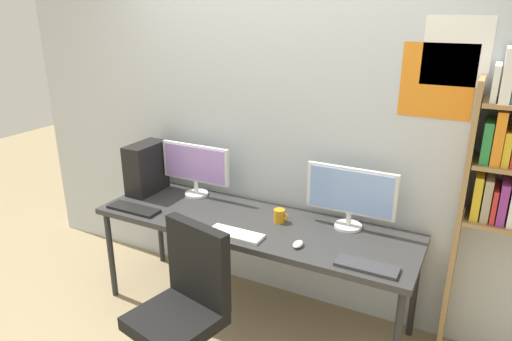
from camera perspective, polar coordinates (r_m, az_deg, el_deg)
wall_back at (r=3.30m, az=3.00°, el=5.36°), size 4.61×0.11×2.60m
desk at (r=3.16m, az=-0.42°, el=-7.12°), size 2.21×0.68×0.74m
office_chair at (r=2.80m, az=-8.91°, el=-18.38°), size 0.53×0.53×0.99m
monitor_left at (r=3.51m, az=-7.49°, el=0.48°), size 0.57×0.18×0.40m
monitor_right at (r=3.03m, az=11.59°, el=-2.92°), size 0.59×0.18×0.41m
pc_tower at (r=3.67m, az=-13.40°, el=0.32°), size 0.17×0.34×0.39m
keyboard_left at (r=3.42m, az=-14.88°, el=-4.60°), size 0.40×0.13×0.02m
keyboard_center at (r=2.96m, az=-2.52°, el=-7.84°), size 0.36×0.13×0.02m
keyboard_right at (r=2.69m, az=13.53°, el=-11.44°), size 0.35×0.13×0.02m
computer_mouse at (r=2.84m, az=5.21°, el=-9.04°), size 0.06×0.10×0.03m
coffee_mug at (r=3.12m, az=2.93°, el=-5.61°), size 0.11×0.08×0.09m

